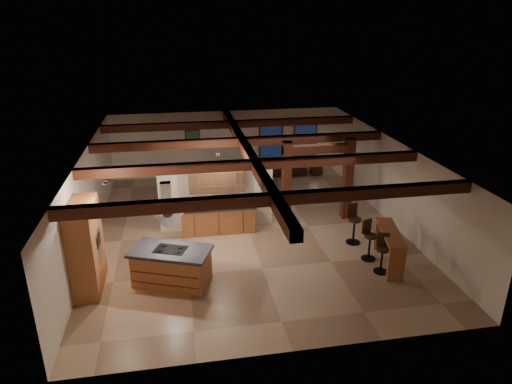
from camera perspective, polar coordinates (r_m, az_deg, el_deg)
ground at (r=15.41m, az=-0.96°, el=-4.88°), size 12.00×12.00×0.00m
room_walls at (r=14.72m, az=-1.00°, el=1.36°), size 12.00×12.00×12.00m
ceiling_beams at (r=14.41m, az=-1.03°, el=5.02°), size 10.00×12.00×0.28m
timber_posts at (r=15.74m, az=7.73°, el=2.44°), size 2.50×0.30×2.90m
partition_wall at (r=15.31m, az=-4.98°, el=-0.64°), size 3.80×0.18×2.20m
pantry_cabinet at (r=12.65m, az=-20.47°, el=-6.42°), size 0.67×1.60×2.40m
back_counter at (r=15.20m, az=-4.77°, el=-3.36°), size 2.50×0.66×0.94m
upper_display_cabinet at (r=14.87m, az=-5.00°, el=1.78°), size 1.80×0.36×0.95m
range_hood at (r=11.97m, az=-10.90°, el=-3.86°), size 1.10×1.10×1.40m
back_windows at (r=20.90m, az=4.03°, el=6.54°), size 2.70×0.07×1.70m
framed_art at (r=20.27m, az=-7.92°, el=6.50°), size 0.65×0.05×0.85m
recessed_cans at (r=12.38m, az=-11.25°, el=2.39°), size 3.16×2.46×0.03m
kitchen_island at (r=12.55m, az=-10.50°, el=-9.09°), size 2.34×1.80×1.03m
dining_table at (r=18.18m, az=-1.90°, el=0.38°), size 1.78×0.99×0.63m
sofa at (r=20.80m, az=3.72°, el=2.95°), size 1.94×0.90×0.55m
microwave at (r=14.99m, az=-3.69°, el=-1.26°), size 0.44×0.32×0.24m
bar_counter at (r=13.68m, az=16.36°, el=-6.08°), size 0.92×2.05×1.05m
side_table at (r=20.91m, az=7.50°, el=2.89°), size 0.57×0.57×0.54m
table_lamp at (r=20.76m, az=7.57°, el=4.20°), size 0.28×0.28×0.33m
bar_stool_a at (r=13.32m, az=15.50°, el=-7.37°), size 0.42×0.44×1.14m
bar_stool_b at (r=13.87m, az=13.93°, el=-5.83°), size 0.46×0.47×1.22m
bar_stool_c at (r=14.72m, az=12.09°, el=-3.89°), size 0.46×0.48×1.28m
dining_chairs at (r=18.10m, az=-1.91°, el=1.10°), size 1.88×1.88×1.10m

